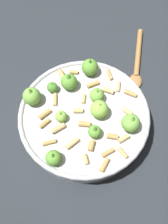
% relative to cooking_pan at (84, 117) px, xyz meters
% --- Properties ---
extents(ground_plane, '(2.40, 2.40, 0.00)m').
position_rel_cooking_pan_xyz_m(ground_plane, '(0.00, -0.00, -0.04)').
color(ground_plane, '#23282D').
extents(cooking_pan, '(0.32, 0.32, 0.12)m').
position_rel_cooking_pan_xyz_m(cooking_pan, '(0.00, 0.00, 0.00)').
color(cooking_pan, '#B7B7BC').
rests_on(cooking_pan, ground).
extents(wooden_spoon, '(0.07, 0.22, 0.02)m').
position_rel_cooking_pan_xyz_m(wooden_spoon, '(0.17, 0.20, -0.03)').
color(wooden_spoon, '#9E703D').
rests_on(wooden_spoon, ground).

